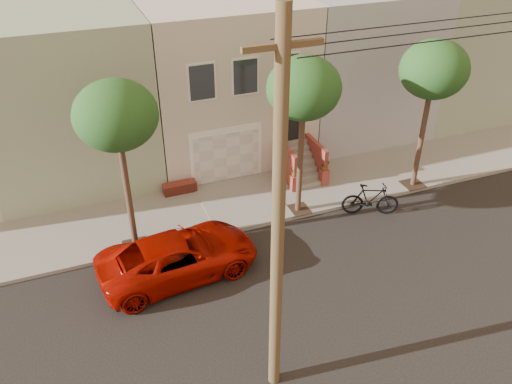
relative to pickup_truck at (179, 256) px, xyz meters
name	(u,v)px	position (x,y,z in m)	size (l,w,h in m)	color
ground	(319,279)	(4.33, -2.01, -0.75)	(90.00, 90.00, 0.00)	black
sidewalk	(261,198)	(4.33, 3.34, -0.68)	(40.00, 3.70, 0.15)	gray
house_row	(217,72)	(4.33, 9.18, 2.89)	(33.10, 11.70, 7.00)	#BCB2A0
tree_left	(116,117)	(-1.17, 1.89, 4.50)	(2.70, 2.57, 6.30)	#2D2116
tree_mid	(304,89)	(5.33, 1.89, 4.50)	(2.70, 2.57, 6.30)	#2D2116
tree_right	(434,70)	(10.83, 1.89, 4.50)	(2.70, 2.57, 6.30)	#2D2116
pickup_truck	(179,256)	(0.00, 0.00, 0.00)	(2.50, 5.41, 1.50)	#980B02
motorcycle	(370,199)	(7.98, 0.81, -0.07)	(0.64, 2.27, 1.36)	black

